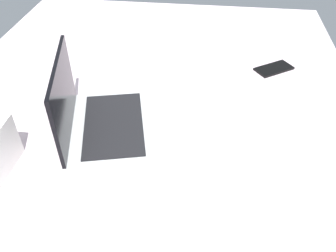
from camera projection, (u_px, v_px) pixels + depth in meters
The scene contains 3 objects.
bed_mattress at pixel (147, 130), 117.91cm from camera, with size 180.00×140.00×18.00cm, color silver.
laptop at pixel (97, 119), 101.29cm from camera, with size 37.56×30.26×23.00cm.
cell_phone at pixel (274, 69), 130.46cm from camera, with size 6.80×14.00×0.80cm, color black.
Camera 1 is at (-87.78, -18.10, 85.97)cm, focal length 37.64 mm.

